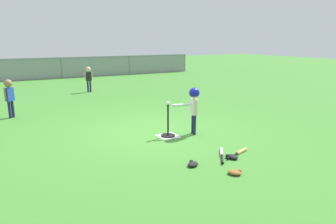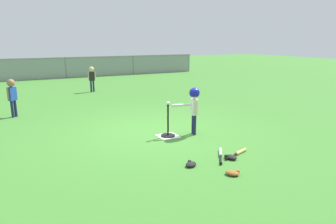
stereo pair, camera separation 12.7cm
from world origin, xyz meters
name	(u,v)px [view 1 (the left image)]	position (x,y,z in m)	size (l,w,h in m)	color
ground_plane	(153,132)	(0.00, 0.00, 0.00)	(60.00, 60.00, 0.00)	#3D7A2D
home_plate	(168,136)	(0.14, -0.45, 0.00)	(0.44, 0.44, 0.01)	white
batting_tee	(168,131)	(0.14, -0.45, 0.12)	(0.32, 0.32, 0.71)	black
baseball_on_tee	(168,103)	(0.14, -0.45, 0.75)	(0.07, 0.07, 0.07)	white
batter_child	(194,101)	(0.72, -0.59, 0.76)	(0.62, 0.30, 1.06)	#191E4C
fielder_near_right	(9,93)	(-2.83, 3.05, 0.68)	(0.25, 0.23, 1.05)	#191E4C
fielder_near_left	(89,76)	(0.14, 6.28, 0.66)	(0.31, 0.20, 1.03)	#191E4C
spare_bat_silver	(222,153)	(0.47, -1.93, 0.03)	(0.48, 0.62, 0.06)	silver
spare_bat_wood	(240,152)	(0.81, -2.04, 0.03)	(0.65, 0.27, 0.06)	#DBB266
glove_by_plate	(235,172)	(0.12, -2.71, 0.04)	(0.26, 0.27, 0.07)	brown
glove_near_bats	(232,157)	(0.53, -2.17, 0.04)	(0.17, 0.22, 0.07)	black
glove_tossed_aside	(193,164)	(-0.28, -2.11, 0.04)	(0.27, 0.25, 0.07)	black
outfield_fence	(61,67)	(0.00, 11.59, 0.62)	(16.06, 0.06, 1.15)	slate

